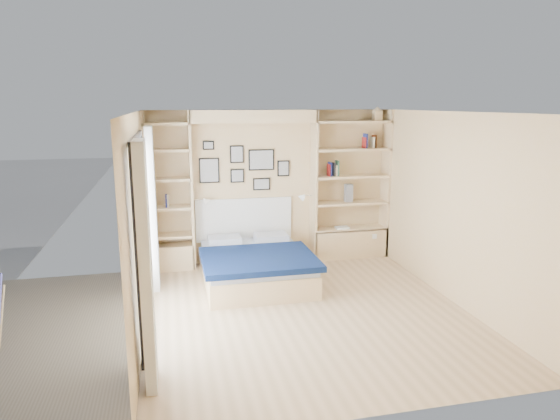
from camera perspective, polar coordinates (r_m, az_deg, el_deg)
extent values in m
plane|color=tan|center=(6.52, 2.99, -11.42)|extent=(4.50, 4.50, 0.00)
plane|color=#D4AF82|center=(8.28, -1.13, 2.71)|extent=(4.00, 0.00, 4.00)
plane|color=#D4AF82|center=(4.10, 11.79, -7.45)|extent=(4.00, 0.00, 4.00)
plane|color=#D4AF82|center=(5.92, -15.86, -1.58)|extent=(0.00, 4.50, 4.50)
plane|color=#D4AF82|center=(6.94, 19.21, 0.19)|extent=(0.00, 4.50, 4.50)
plane|color=white|center=(5.98, 3.26, 11.10)|extent=(4.50, 4.50, 0.00)
cube|color=#E4C689|center=(7.95, -10.10, 2.13)|extent=(0.04, 0.35, 2.50)
cube|color=#E4C689|center=(8.28, 3.87, 2.68)|extent=(0.04, 0.35, 2.50)
cube|color=#E4C689|center=(7.94, -3.06, 10.63)|extent=(2.00, 0.35, 0.20)
cube|color=#E4C689|center=(8.73, 11.96, 2.94)|extent=(0.04, 0.35, 2.50)
cube|color=#E4C689|center=(7.95, -15.00, 1.90)|extent=(0.04, 0.35, 2.50)
cube|color=#E4C689|center=(8.70, 7.89, -3.69)|extent=(1.30, 0.35, 0.50)
cube|color=#E4C689|center=(8.19, -12.28, -5.24)|extent=(0.70, 0.35, 0.40)
cube|color=black|center=(5.77, -16.12, 7.93)|extent=(0.04, 2.08, 0.06)
cube|color=black|center=(6.31, -14.93, -12.39)|extent=(0.04, 2.08, 0.06)
cube|color=black|center=(4.98, -15.98, -5.97)|extent=(0.04, 0.06, 2.20)
cube|color=black|center=(6.94, -15.14, -0.82)|extent=(0.04, 0.06, 2.20)
cube|color=silver|center=(5.95, -15.59, -2.79)|extent=(0.01, 2.00, 2.20)
cube|color=white|center=(4.69, -15.09, -6.39)|extent=(0.10, 0.45, 2.30)
cube|color=white|center=(7.20, -14.36, 0.09)|extent=(0.10, 0.45, 2.30)
cube|color=#E4C689|center=(8.64, 7.94, -2.09)|extent=(1.30, 0.35, 0.04)
cube|color=#E4C689|center=(8.54, 8.02, 0.84)|extent=(1.30, 0.35, 0.04)
cube|color=#E4C689|center=(8.47, 8.11, 3.83)|extent=(1.30, 0.35, 0.04)
cube|color=#E4C689|center=(8.41, 8.20, 6.86)|extent=(1.30, 0.35, 0.04)
cube|color=#E4C689|center=(8.38, 8.30, 9.92)|extent=(1.30, 0.35, 0.04)
cube|color=#E4C689|center=(8.09, -12.39, -2.87)|extent=(0.70, 0.35, 0.04)
cube|color=#E4C689|center=(7.99, -12.53, 0.25)|extent=(0.70, 0.35, 0.04)
cube|color=#E4C689|center=(7.91, -12.68, 3.44)|extent=(0.70, 0.35, 0.04)
cube|color=#E4C689|center=(7.86, -12.84, 6.68)|extent=(0.70, 0.35, 0.04)
cube|color=#E4C689|center=(7.83, -12.98, 9.59)|extent=(0.70, 0.35, 0.04)
cube|color=#E4C689|center=(7.46, -2.87, -6.98)|extent=(1.50, 1.87, 0.33)
cube|color=#B5B9C5|center=(7.40, -2.88, -5.42)|extent=(1.46, 1.83, 0.10)
cube|color=#0A1739|center=(7.08, -2.44, -5.63)|extent=(1.60, 1.31, 0.08)
cube|color=#B5B9C5|center=(7.92, -6.36, -3.46)|extent=(0.51, 0.37, 0.12)
cube|color=#B5B9C5|center=(8.03, -1.04, -3.16)|extent=(0.51, 0.37, 0.12)
cube|color=white|center=(8.28, -4.13, -1.07)|extent=(1.60, 0.04, 0.70)
cube|color=black|center=(8.07, -8.10, 4.50)|extent=(0.32, 0.02, 0.40)
cube|color=gray|center=(8.06, -8.09, 4.49)|extent=(0.28, 0.01, 0.36)
cube|color=black|center=(8.09, -4.95, 6.37)|extent=(0.22, 0.02, 0.28)
cube|color=gray|center=(8.08, -4.94, 6.37)|extent=(0.18, 0.01, 0.24)
cube|color=black|center=(8.13, -4.91, 3.92)|extent=(0.22, 0.02, 0.22)
cube|color=gray|center=(8.12, -4.90, 3.91)|extent=(0.18, 0.01, 0.18)
cube|color=black|center=(8.17, -2.15, 5.76)|extent=(0.42, 0.02, 0.34)
cube|color=gray|center=(8.15, -2.13, 5.75)|extent=(0.38, 0.01, 0.30)
cube|color=black|center=(8.22, -2.12, 2.99)|extent=(0.28, 0.02, 0.20)
cube|color=gray|center=(8.21, -2.11, 2.97)|extent=(0.24, 0.01, 0.16)
cube|color=black|center=(8.26, 0.40, 4.79)|extent=(0.20, 0.02, 0.26)
cube|color=gray|center=(8.25, 0.41, 4.78)|extent=(0.16, 0.01, 0.22)
cube|color=black|center=(8.03, -8.18, 7.33)|extent=(0.18, 0.02, 0.14)
cube|color=gray|center=(8.02, -8.17, 7.32)|extent=(0.14, 0.01, 0.10)
cylinder|color=silver|center=(7.91, -9.02, 1.15)|extent=(0.20, 0.02, 0.02)
cone|color=white|center=(7.92, -8.29, 1.04)|extent=(0.13, 0.12, 0.15)
cylinder|color=silver|center=(8.19, 3.07, 1.67)|extent=(0.20, 0.02, 0.02)
cone|color=white|center=(8.17, 2.39, 1.51)|extent=(0.13, 0.12, 0.15)
cube|color=#A51E1E|center=(8.31, 5.62, 4.56)|extent=(0.02, 0.15, 0.20)
cube|color=navy|center=(8.32, 5.72, 4.67)|extent=(0.03, 0.15, 0.23)
cube|color=black|center=(8.34, 6.15, 4.65)|extent=(0.03, 0.15, 0.22)
cube|color=#BFB28C|center=(8.35, 6.34, 4.52)|extent=(0.04, 0.15, 0.18)
cube|color=#26593F|center=(8.36, 6.53, 4.78)|extent=(0.03, 0.15, 0.25)
cube|color=#A51E1E|center=(8.48, 9.61, 7.60)|extent=(0.02, 0.15, 0.18)
cube|color=navy|center=(8.48, 9.72, 7.80)|extent=(0.03, 0.15, 0.24)
cube|color=#BFB28C|center=(8.54, 10.55, 7.60)|extent=(0.04, 0.15, 0.18)
cube|color=#26593F|center=(8.54, 10.71, 7.71)|extent=(0.03, 0.15, 0.22)
cube|color=#97411A|center=(8.55, 10.72, 7.71)|extent=(0.03, 0.15, 0.22)
cube|color=navy|center=(7.96, -12.87, 1.04)|extent=(0.02, 0.15, 0.19)
cube|color=#BFB28C|center=(7.96, -12.72, 1.04)|extent=(0.03, 0.15, 0.19)
cube|color=#E4C689|center=(8.54, 11.04, 10.50)|extent=(0.13, 0.13, 0.15)
cone|color=#E4C689|center=(8.54, 11.08, 11.27)|extent=(0.20, 0.20, 0.08)
cube|color=slate|center=(8.49, 7.83, 1.95)|extent=(0.12, 0.12, 0.30)
cube|color=white|center=(8.53, 7.13, -2.01)|extent=(0.22, 0.16, 0.03)
cylinder|color=tan|center=(6.32, -29.26, -10.77)|extent=(0.07, 0.34, 0.67)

